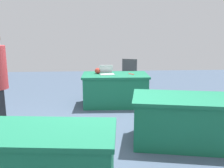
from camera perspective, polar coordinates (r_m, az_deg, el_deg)
The scene contains 8 objects.
ground_plane at distance 3.93m, azimuth -1.78°, elevation -13.68°, with size 14.40×14.40×0.00m, color #3D4C60.
table_foreground at distance 5.77m, azimuth 0.74°, elevation -1.30°, with size 1.54×0.94×0.74m.
table_mid_left at distance 2.76m, azimuth -16.09°, elevation -17.29°, with size 1.61×0.94×0.74m.
table_mid_right at distance 3.98m, azimuth 17.59°, elevation -8.11°, with size 1.88×1.21×0.74m.
chair_tucked_right at distance 7.00m, azimuth 4.37°, elevation 2.65°, with size 0.58×0.58×0.97m.
laptop_silver at distance 5.67m, azimuth -1.24°, elevation 2.68°, with size 0.35×0.33×0.21m.
yarn_ball at distance 5.78m, azimuth -3.39°, elevation 3.11°, with size 0.13×0.13×0.13m, color #B2382D.
scissors_red at distance 5.71m, azimuth 4.54°, elevation 2.35°, with size 0.18×0.04×0.01m, color red.
Camera 1 is at (0.13, 3.53, 1.71)m, focal length 39.14 mm.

